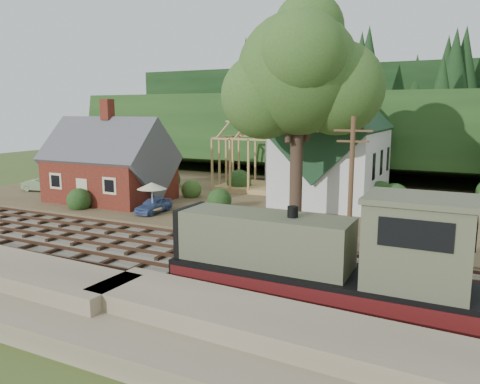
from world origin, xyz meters
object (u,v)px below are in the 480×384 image
at_px(car_blue, 154,205).
at_px(patio_set, 152,187).
at_px(car_green, 40,185).
at_px(locomotive, 327,260).

relative_size(car_blue, patio_set, 1.44).
relative_size(car_blue, car_green, 1.01).
height_order(car_blue, car_green, car_blue).
bearing_deg(locomotive, car_green, 156.81).
height_order(car_green, patio_set, patio_set).
distance_m(car_blue, patio_set, 1.65).
bearing_deg(patio_set, locomotive, -32.33).
bearing_deg(patio_set, car_blue, 118.13).
relative_size(car_green, patio_set, 1.43).
xyz_separation_m(car_green, patio_set, (16.62, -3.66, 1.56)).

